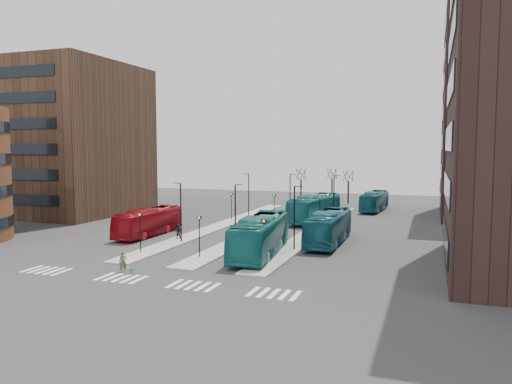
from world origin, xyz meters
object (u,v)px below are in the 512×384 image
(suitcase, at_px, (129,271))
(teal_bus_b, at_px, (315,208))
(red_bus, at_px, (149,222))
(commuter_c, at_px, (248,243))
(teal_bus_c, at_px, (329,227))
(teal_bus_a, at_px, (260,236))
(commuter_b, at_px, (232,241))
(teal_bus_d, at_px, (374,201))
(commuter_a, at_px, (178,232))
(traveller, at_px, (123,262))

(suitcase, bearing_deg, teal_bus_b, 94.11)
(red_bus, xyz_separation_m, commuter_c, (13.62, -4.76, -0.63))
(teal_bus_b, bearing_deg, teal_bus_c, -63.99)
(commuter_c, bearing_deg, teal_bus_a, 81.38)
(teal_bus_b, xyz_separation_m, commuter_b, (-3.19, -20.98, -0.88))
(teal_bus_c, xyz_separation_m, commuter_b, (-7.98, -6.40, -0.76))
(red_bus, bearing_deg, teal_bus_d, 55.52)
(teal_bus_b, relative_size, commuter_b, 7.07)
(teal_bus_c, bearing_deg, teal_bus_d, 86.84)
(commuter_a, bearing_deg, teal_bus_b, -132.73)
(teal_bus_b, bearing_deg, teal_bus_a, -82.09)
(commuter_b, bearing_deg, teal_bus_a, -111.68)
(commuter_a, bearing_deg, teal_bus_c, -179.88)
(suitcase, relative_size, commuter_a, 0.31)
(commuter_c, bearing_deg, teal_bus_b, -160.85)
(suitcase, bearing_deg, teal_bus_c, 72.28)
(teal_bus_d, height_order, traveller, teal_bus_d)
(red_bus, relative_size, teal_bus_c, 0.91)
(suitcase, distance_m, red_bus, 17.44)
(teal_bus_d, xyz_separation_m, commuter_a, (-16.95, -32.00, -0.67))
(red_bus, height_order, teal_bus_a, teal_bus_a)
(suitcase, xyz_separation_m, red_bus, (-7.82, 15.54, 1.25))
(red_bus, relative_size, teal_bus_d, 1.00)
(traveller, bearing_deg, teal_bus_d, 29.75)
(teal_bus_c, height_order, commuter_b, teal_bus_c)
(commuter_a, bearing_deg, teal_bus_a, 146.11)
(traveller, bearing_deg, teal_bus_a, 6.30)
(red_bus, height_order, teal_bus_c, teal_bus_c)
(teal_bus_a, height_order, commuter_c, teal_bus_a)
(traveller, bearing_deg, commuter_c, 14.41)
(teal_bus_b, xyz_separation_m, teal_bus_d, (6.25, 14.14, -0.27))
(teal_bus_c, height_order, commuter_a, teal_bus_c)
(commuter_a, height_order, commuter_c, commuter_c)
(teal_bus_a, bearing_deg, traveller, -137.16)
(red_bus, relative_size, commuter_b, 6.00)
(teal_bus_d, bearing_deg, commuter_c, -97.53)
(red_bus, bearing_deg, commuter_c, -18.92)
(suitcase, bearing_deg, commuter_c, 78.58)
(red_bus, relative_size, commuter_c, 6.17)
(commuter_b, bearing_deg, traveller, 154.25)
(suitcase, xyz_separation_m, commuter_c, (5.81, 10.78, 0.62))
(suitcase, distance_m, teal_bus_d, 48.16)
(teal_bus_b, relative_size, commuter_c, 7.28)
(red_bus, xyz_separation_m, teal_bus_d, (21.33, 30.67, -0.00))
(traveller, height_order, commuter_b, commuter_b)
(teal_bus_a, distance_m, teal_bus_d, 36.88)
(suitcase, distance_m, commuter_c, 12.26)
(traveller, bearing_deg, commuter_b, 22.32)
(teal_bus_a, bearing_deg, teal_bus_b, 83.82)
(teal_bus_c, bearing_deg, commuter_c, -133.28)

